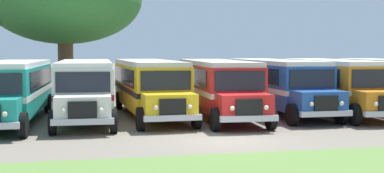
% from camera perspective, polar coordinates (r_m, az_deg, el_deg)
% --- Properties ---
extents(ground_plane, '(220.00, 220.00, 0.00)m').
position_cam_1_polar(ground_plane, '(19.83, 3.58, -5.80)').
color(ground_plane, slate).
extents(parked_bus_slot_1, '(3.16, 10.90, 2.82)m').
position_cam_1_polar(parked_bus_slot_1, '(25.95, -18.87, -0.16)').
color(parked_bus_slot_1, teal).
rests_on(parked_bus_slot_1, ground_plane).
extents(parked_bus_slot_2, '(2.96, 10.88, 2.82)m').
position_cam_1_polar(parked_bus_slot_2, '(26.25, -11.50, 0.02)').
color(parked_bus_slot_2, silver).
rests_on(parked_bus_slot_2, ground_plane).
extents(parked_bus_slot_3, '(2.99, 10.88, 2.82)m').
position_cam_1_polar(parked_bus_slot_3, '(26.83, -4.64, 0.18)').
color(parked_bus_slot_3, yellow).
rests_on(parked_bus_slot_3, ground_plane).
extents(parked_bus_slot_4, '(3.02, 10.88, 2.82)m').
position_cam_1_polar(parked_bus_slot_4, '(26.66, 2.79, 0.16)').
color(parked_bus_slot_4, red).
rests_on(parked_bus_slot_4, ground_plane).
extents(parked_bus_slot_5, '(2.76, 10.85, 2.82)m').
position_cam_1_polar(parked_bus_slot_5, '(28.53, 9.15, 0.37)').
color(parked_bus_slot_5, '#23519E').
rests_on(parked_bus_slot_5, ground_plane).
extents(parked_bus_slot_6, '(3.14, 10.90, 2.82)m').
position_cam_1_polar(parked_bus_slot_6, '(29.24, 15.15, 0.37)').
color(parked_bus_slot_6, orange).
rests_on(parked_bus_slot_6, ground_plane).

